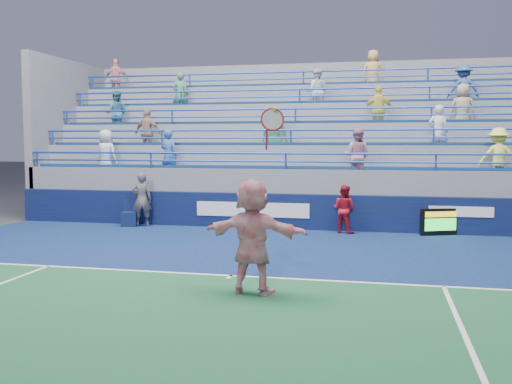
% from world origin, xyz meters
% --- Properties ---
extents(ground, '(120.00, 120.00, 0.00)m').
position_xyz_m(ground, '(0.00, 0.00, 0.00)').
color(ground, '#333538').
extents(sponsor_wall, '(18.00, 0.32, 1.10)m').
position_xyz_m(sponsor_wall, '(0.00, 6.50, 0.55)').
color(sponsor_wall, '#0A123C').
rests_on(sponsor_wall, ground).
extents(bleacher_stand, '(18.00, 5.60, 6.13)m').
position_xyz_m(bleacher_stand, '(0.00, 10.27, 1.55)').
color(bleacher_stand, slate).
rests_on(bleacher_stand, ground).
extents(serve_speed_board, '(1.10, 0.57, 0.79)m').
position_xyz_m(serve_speed_board, '(4.60, 6.19, 0.40)').
color(serve_speed_board, black).
rests_on(serve_speed_board, ground).
extents(judge_chair, '(0.58, 0.59, 0.85)m').
position_xyz_m(judge_chair, '(-4.95, 5.96, 0.27)').
color(judge_chair, '#0D1941').
rests_on(judge_chair, ground).
extents(tennis_player, '(1.97, 0.80, 3.31)m').
position_xyz_m(tennis_player, '(0.71, -1.14, 1.04)').
color(tennis_player, white).
rests_on(tennis_player, ground).
extents(line_judge, '(0.75, 0.62, 1.74)m').
position_xyz_m(line_judge, '(-4.56, 6.03, 0.87)').
color(line_judge, '#161C3D').
rests_on(line_judge, ground).
extents(ball_girl, '(0.86, 0.78, 1.44)m').
position_xyz_m(ball_girl, '(1.86, 6.05, 0.72)').
color(ball_girl, '#AC1321').
rests_on(ball_girl, ground).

